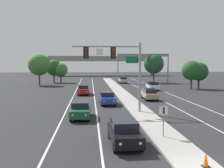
% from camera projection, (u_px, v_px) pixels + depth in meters
% --- Properties ---
extents(median_island, '(2.40, 110.00, 0.15)m').
position_uv_depth(median_island, '(137.00, 108.00, 30.88)').
color(median_island, '#9E9B93').
rests_on(median_island, ground).
extents(lane_stripe_oncoming_center, '(0.14, 100.00, 0.01)m').
position_uv_depth(lane_stripe_oncoming_center, '(95.00, 100.00, 37.46)').
color(lane_stripe_oncoming_center, silver).
rests_on(lane_stripe_oncoming_center, ground).
extents(lane_stripe_receding_center, '(0.14, 100.00, 0.01)m').
position_uv_depth(lane_stripe_receding_center, '(161.00, 100.00, 38.22)').
color(lane_stripe_receding_center, silver).
rests_on(lane_stripe_receding_center, ground).
extents(edge_stripe_left, '(0.14, 100.00, 0.01)m').
position_uv_depth(edge_stripe_left, '(71.00, 101.00, 37.19)').
color(edge_stripe_left, silver).
rests_on(edge_stripe_left, ground).
extents(edge_stripe_right, '(0.14, 100.00, 0.01)m').
position_uv_depth(edge_stripe_right, '(183.00, 99.00, 38.49)').
color(edge_stripe_right, silver).
rests_on(edge_stripe_right, ground).
extents(overhead_signal_mast, '(7.12, 0.44, 7.20)m').
position_uv_depth(overhead_signal_mast, '(118.00, 62.00, 27.71)').
color(overhead_signal_mast, gray).
rests_on(overhead_signal_mast, median_island).
extents(median_sign_post, '(0.60, 0.10, 2.20)m').
position_uv_depth(median_sign_post, '(164.00, 116.00, 18.64)').
color(median_sign_post, gray).
rests_on(median_sign_post, median_island).
extents(car_oncoming_black, '(1.93, 4.51, 1.58)m').
position_uv_depth(car_oncoming_black, '(124.00, 132.00, 17.41)').
color(car_oncoming_black, black).
rests_on(car_oncoming_black, ground).
extents(car_oncoming_green, '(1.90, 4.50, 1.58)m').
position_uv_depth(car_oncoming_green, '(81.00, 110.00, 25.60)').
color(car_oncoming_green, '#195633').
rests_on(car_oncoming_green, ground).
extents(car_oncoming_blue, '(1.92, 4.51, 1.58)m').
position_uv_depth(car_oncoming_blue, '(107.00, 98.00, 33.94)').
color(car_oncoming_blue, navy).
rests_on(car_oncoming_blue, ground).
extents(car_oncoming_red, '(1.89, 4.50, 1.58)m').
position_uv_depth(car_oncoming_red, '(84.00, 90.00, 44.07)').
color(car_oncoming_red, maroon).
rests_on(car_oncoming_red, ground).
extents(car_receding_tan, '(1.91, 4.50, 1.58)m').
position_uv_depth(car_receding_tan, '(150.00, 94.00, 38.15)').
color(car_receding_tan, tan).
rests_on(car_receding_tan, ground).
extents(car_receding_white, '(1.89, 4.50, 1.58)m').
position_uv_depth(car_receding_white, '(152.00, 86.00, 51.08)').
color(car_receding_white, silver).
rests_on(car_receding_white, ground).
extents(car_receding_silver, '(1.83, 4.47, 1.58)m').
position_uv_depth(car_receding_silver, '(123.00, 80.00, 68.09)').
color(car_receding_silver, '#B7B7BC').
rests_on(car_receding_silver, ground).
extents(traffic_cone_median_nose, '(0.36, 0.36, 0.74)m').
position_uv_depth(traffic_cone_median_nose, '(206.00, 160.00, 13.32)').
color(traffic_cone_median_nose, black).
rests_on(traffic_cone_median_nose, median_island).
extents(highway_sign_gantry, '(13.28, 0.42, 7.50)m').
position_uv_depth(highway_sign_gantry, '(143.00, 59.00, 68.13)').
color(highway_sign_gantry, gray).
rests_on(highway_sign_gantry, ground).
extents(overpass_bridge, '(42.40, 6.40, 7.65)m').
position_uv_depth(overpass_bridge, '(104.00, 61.00, 105.09)').
color(overpass_bridge, gray).
rests_on(overpass_bridge, ground).
extents(tree_far_right_b, '(5.16, 5.16, 7.47)m').
position_uv_depth(tree_far_right_b, '(154.00, 64.00, 69.18)').
color(tree_far_right_b, '#4C3823').
rests_on(tree_far_right_b, ground).
extents(tree_far_left_a, '(3.56, 3.56, 5.16)m').
position_uv_depth(tree_far_left_a, '(61.00, 70.00, 68.93)').
color(tree_far_left_a, '#4C3823').
rests_on(tree_far_left_a, ground).
extents(tree_far_right_c, '(3.67, 3.67, 5.32)m').
position_uv_depth(tree_far_right_c, '(199.00, 72.00, 53.06)').
color(tree_far_right_c, '#4C3823').
rests_on(tree_far_right_c, ground).
extents(tree_far_left_c, '(4.13, 4.13, 5.98)m').
position_uv_depth(tree_far_left_c, '(54.00, 68.00, 69.23)').
color(tree_far_left_c, '#4C3823').
rests_on(tree_far_left_c, ground).
extents(tree_far_right_a, '(3.90, 3.90, 5.65)m').
position_uv_depth(tree_far_right_a, '(191.00, 70.00, 53.15)').
color(tree_far_right_a, '#4C3823').
rests_on(tree_far_right_a, ground).
extents(tree_far_left_b, '(5.00, 5.00, 7.23)m').
position_uv_depth(tree_far_left_b, '(39.00, 65.00, 61.45)').
color(tree_far_left_b, '#4C3823').
rests_on(tree_far_left_b, ground).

